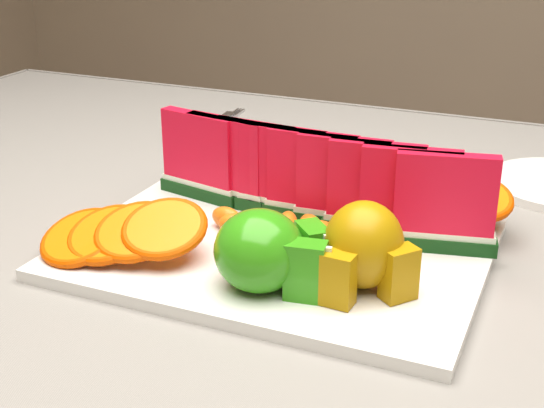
{
  "coord_description": "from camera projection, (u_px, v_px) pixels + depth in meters",
  "views": [
    {
      "loc": [
        0.3,
        -0.69,
        1.09
      ],
      "look_at": [
        0.03,
        -0.06,
        0.81
      ],
      "focal_mm": 50.0,
      "sensor_mm": 36.0,
      "label": 1
    }
  ],
  "objects": [
    {
      "name": "table",
      "position": [
        271.0,
        307.0,
        0.86
      ],
      "size": [
        1.4,
        0.9,
        0.75
      ],
      "color": "#47351A",
      "rests_on": "ground"
    },
    {
      "name": "tablecloth",
      "position": [
        271.0,
        258.0,
        0.84
      ],
      "size": [
        1.53,
        1.03,
        0.2
      ],
      "color": "slate",
      "rests_on": "table"
    },
    {
      "name": "platter",
      "position": [
        279.0,
        248.0,
        0.75
      ],
      "size": [
        0.4,
        0.3,
        0.01
      ],
      "color": "silver",
      "rests_on": "tablecloth"
    },
    {
      "name": "apple_cluster",
      "position": [
        268.0,
        253.0,
        0.66
      ],
      "size": [
        0.12,
        0.1,
        0.07
      ],
      "color": "#338018",
      "rests_on": "platter"
    },
    {
      "name": "pear_cluster",
      "position": [
        364.0,
        248.0,
        0.65
      ],
      "size": [
        0.1,
        0.09,
        0.08
      ],
      "color": "#9F7711",
      "rests_on": "platter"
    },
    {
      "name": "fork",
      "position": [
        214.0,
        126.0,
        1.16
      ],
      "size": [
        0.03,
        0.2,
        0.0
      ],
      "color": "silver",
      "rests_on": "tablecloth"
    },
    {
      "name": "watermelon_row",
      "position": [
        312.0,
        180.0,
        0.78
      ],
      "size": [
        0.39,
        0.07,
        0.1
      ],
      "color": "#103718",
      "rests_on": "platter"
    },
    {
      "name": "orange_fan_front",
      "position": [
        123.0,
        233.0,
        0.72
      ],
      "size": [
        0.17,
        0.12,
        0.05
      ],
      "color": "#CF5A00",
      "rests_on": "platter"
    },
    {
      "name": "orange_fan_back",
      "position": [
        341.0,
        185.0,
        0.83
      ],
      "size": [
        0.38,
        0.11,
        0.05
      ],
      "color": "#CF5A00",
      "rests_on": "platter"
    },
    {
      "name": "tangerine_segments",
      "position": [
        303.0,
        228.0,
        0.75
      ],
      "size": [
        0.2,
        0.06,
        0.02
      ],
      "color": "orange",
      "rests_on": "platter"
    }
  ]
}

